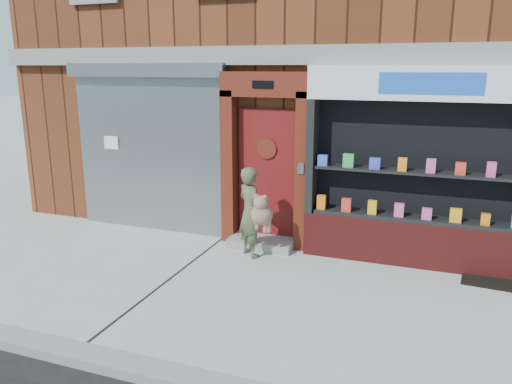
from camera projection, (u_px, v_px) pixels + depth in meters
The scene contains 8 objects.
ground at pixel (272, 295), 6.69m from camera, with size 80.00×80.00×0.00m, color #9E9E99.
curb at pixel (200, 384), 4.72m from camera, with size 60.00×0.30×0.12m, color gray.
building at pixel (358, 19), 11.16m from camera, with size 12.00×8.16×8.00m.
shutter_bay at pixel (149, 138), 9.03m from camera, with size 3.10×0.30×3.04m.
red_door_bay at pixel (265, 161), 8.28m from camera, with size 1.52×0.58×2.90m.
pharmacy_bay at pixel (423, 177), 7.42m from camera, with size 3.50×0.41×3.00m.
woman at pixel (252, 212), 7.89m from camera, with size 0.72×0.60×1.46m.
doormat at pixel (501, 280), 7.12m from camera, with size 1.03×0.72×0.03m, color black.
Camera 1 is at (1.92, -5.84, 2.98)m, focal length 35.00 mm.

